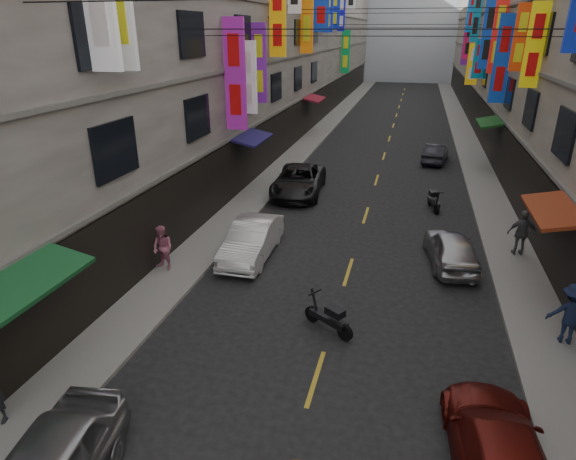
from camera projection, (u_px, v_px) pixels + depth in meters
The scene contains 18 objects.
sidewalk_left at pixel (317, 134), 40.38m from camera, with size 2.00×90.00×0.12m, color slate.
sidewalk_right at pixel (467, 142), 37.60m from camera, with size 2.00×90.00×0.12m, color slate.
building_row_left at pixel (246, 12), 38.13m from camera, with size 10.14×90.00×19.00m.
haze_block at pixel (414, 11), 79.44m from camera, with size 18.00×8.00×22.00m, color silver.
shop_signage at pixel (391, 13), 29.47m from camera, with size 14.00×55.00×11.11m.
street_awnings at pixel (348, 143), 23.86m from camera, with size 13.99×35.20×0.41m.
overhead_cables at pixel (389, 17), 24.90m from camera, with size 14.00×38.04×1.24m.
lane_markings at pixel (387, 147), 36.33m from camera, with size 0.12×80.20×0.01m.
scooter_crossing at pixel (329, 318), 13.97m from camera, with size 1.58×1.06×1.14m.
scooter_far_right at pixel (434, 201), 23.51m from camera, with size 0.67×1.78×1.14m.
car_left_mid at pixel (252, 240), 18.48m from camera, with size 1.50×4.31×1.42m, color white.
car_left_far at pixel (299, 181), 25.64m from camera, with size 2.44×5.30×1.47m, color black.
car_right_near at pixel (499, 452), 9.29m from camera, with size 1.79×4.40×1.28m, color maroon.
car_right_mid at pixel (451, 249), 17.86m from camera, with size 1.56×3.88×1.32m, color #AEAEB2.
car_right_far at pixel (436, 153), 31.81m from camera, with size 1.31×3.77×1.24m, color #23242A.
pedestrian_lfar at pixel (163, 248), 17.22m from camera, with size 0.81×0.55×1.66m, color #C56885.
pedestrian_rnear at pixel (571, 314), 13.12m from camera, with size 1.15×0.59×1.78m, color #131B35.
pedestrian_rfar at pixel (522, 233), 18.33m from camera, with size 1.05×0.60×1.80m, color #535356.
Camera 1 is at (1.78, 2.32, 8.18)m, focal length 30.00 mm.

